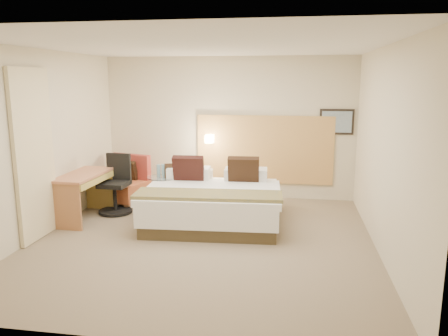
% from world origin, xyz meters
% --- Properties ---
extents(floor, '(4.80, 5.00, 0.02)m').
position_xyz_m(floor, '(0.00, 0.00, -0.01)').
color(floor, '#796851').
rests_on(floor, ground).
extents(ceiling, '(4.80, 5.00, 0.02)m').
position_xyz_m(ceiling, '(0.00, 0.00, 2.71)').
color(ceiling, white).
rests_on(ceiling, floor).
extents(wall_back, '(4.80, 0.02, 2.70)m').
position_xyz_m(wall_back, '(0.00, 2.51, 1.35)').
color(wall_back, beige).
rests_on(wall_back, floor).
extents(wall_front, '(4.80, 0.02, 2.70)m').
position_xyz_m(wall_front, '(0.00, -2.51, 1.35)').
color(wall_front, beige).
rests_on(wall_front, floor).
extents(wall_left, '(0.02, 5.00, 2.70)m').
position_xyz_m(wall_left, '(-2.41, 0.00, 1.35)').
color(wall_left, beige).
rests_on(wall_left, floor).
extents(wall_right, '(0.02, 5.00, 2.70)m').
position_xyz_m(wall_right, '(2.41, 0.00, 1.35)').
color(wall_right, beige).
rests_on(wall_right, floor).
extents(headboard_panel, '(2.60, 0.04, 1.30)m').
position_xyz_m(headboard_panel, '(0.70, 2.47, 0.95)').
color(headboard_panel, tan).
rests_on(headboard_panel, wall_back).
extents(art_frame, '(0.62, 0.03, 0.47)m').
position_xyz_m(art_frame, '(2.02, 2.48, 1.50)').
color(art_frame, black).
rests_on(art_frame, wall_back).
extents(art_canvas, '(0.54, 0.01, 0.39)m').
position_xyz_m(art_canvas, '(2.02, 2.46, 1.50)').
color(art_canvas, gray).
rests_on(art_canvas, wall_back).
extents(lamp_arm, '(0.02, 0.12, 0.02)m').
position_xyz_m(lamp_arm, '(-0.35, 2.42, 1.15)').
color(lamp_arm, silver).
rests_on(lamp_arm, wall_back).
extents(lamp_shade, '(0.15, 0.15, 0.15)m').
position_xyz_m(lamp_shade, '(-0.35, 2.36, 1.15)').
color(lamp_shade, '#FDEBC5').
rests_on(lamp_shade, wall_back).
extents(curtain, '(0.06, 0.90, 2.42)m').
position_xyz_m(curtain, '(-2.36, -0.25, 1.22)').
color(curtain, beige).
rests_on(curtain, wall_left).
extents(bottle_a, '(0.08, 0.08, 0.22)m').
position_xyz_m(bottle_a, '(-1.04, 1.30, 0.72)').
color(bottle_a, '#77A6B9').
rests_on(bottle_a, side_table).
extents(bottle_b, '(0.08, 0.08, 0.22)m').
position_xyz_m(bottle_b, '(-0.98, 1.36, 0.72)').
color(bottle_b, '#95CEE7').
rests_on(bottle_b, side_table).
extents(menu_folder, '(0.15, 0.10, 0.24)m').
position_xyz_m(menu_folder, '(-0.86, 1.30, 0.73)').
color(menu_folder, '#352316').
rests_on(menu_folder, side_table).
extents(bed, '(2.22, 2.17, 1.03)m').
position_xyz_m(bed, '(-0.00, 0.91, 0.34)').
color(bed, '#423521').
rests_on(bed, floor).
extents(lounge_chair, '(1.00, 0.92, 0.88)m').
position_xyz_m(lounge_chair, '(-1.86, 1.72, 0.35)').
color(lounge_chair, '#B37054').
rests_on(lounge_chair, floor).
extents(side_table, '(0.70, 0.70, 0.61)m').
position_xyz_m(side_table, '(-0.97, 1.32, 0.34)').
color(side_table, silver).
rests_on(side_table, floor).
extents(desk, '(0.60, 1.24, 0.77)m').
position_xyz_m(desk, '(-2.11, 0.68, 0.60)').
color(desk, '#B86C48').
rests_on(desk, floor).
extents(desk_chair, '(0.59, 0.59, 1.00)m').
position_xyz_m(desk_chair, '(-1.75, 1.10, 0.41)').
color(desk_chair, black).
rests_on(desk_chair, floor).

